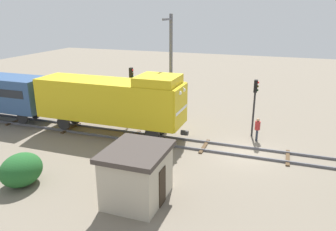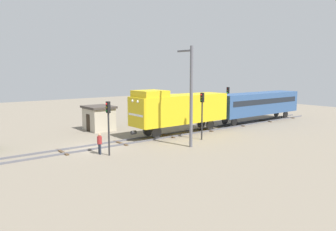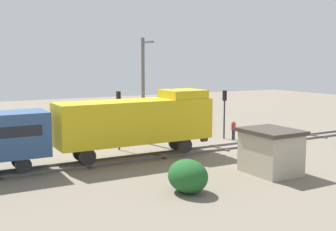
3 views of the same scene
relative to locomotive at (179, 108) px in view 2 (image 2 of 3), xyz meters
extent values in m
plane|color=#756B5B|center=(0.00, -9.78, -2.77)|extent=(98.15, 98.15, 0.00)
cube|color=#595960|center=(-0.72, -9.78, -2.69)|extent=(0.10, 65.44, 0.16)
cube|color=#595960|center=(0.72, -9.78, -2.69)|extent=(0.10, 65.44, 0.16)
cube|color=#4C3823|center=(0.00, -12.51, -2.73)|extent=(2.40, 0.24, 0.09)
cube|color=#4C3823|center=(0.00, -7.06, -2.73)|extent=(2.40, 0.24, 0.09)
cube|color=#4C3823|center=(0.00, -1.60, -2.73)|extent=(2.40, 0.24, 0.09)
cube|color=#4C3823|center=(0.00, 3.85, -2.73)|extent=(2.40, 0.24, 0.09)
cube|color=#4C3823|center=(0.00, 9.30, -2.73)|extent=(2.40, 0.24, 0.09)
cube|color=#4C3823|center=(0.00, 14.76, -2.73)|extent=(2.40, 0.24, 0.09)
cube|color=#4C3823|center=(0.00, 20.21, -2.73)|extent=(2.40, 0.24, 0.09)
cube|color=gold|center=(0.00, 0.24, -0.06)|extent=(2.90, 11.00, 2.90)
cube|color=gold|center=(0.00, -3.66, 1.69)|extent=(2.75, 2.80, 0.60)
cube|color=gold|center=(0.00, -5.31, -0.06)|extent=(2.84, 0.10, 2.84)
cube|color=white|center=(0.00, -5.35, -0.26)|extent=(2.46, 0.06, 0.20)
sphere|color=white|center=(-0.45, -5.36, 1.04)|extent=(0.28, 0.28, 0.28)
sphere|color=white|center=(0.45, -5.36, 1.04)|extent=(0.28, 0.28, 0.28)
cylinder|color=#262628|center=(0.00, -5.61, -1.91)|extent=(0.36, 0.50, 0.36)
cylinder|color=#262628|center=(-0.72, -3.46, -2.06)|extent=(0.18, 1.10, 1.10)
cylinder|color=#262628|center=(0.72, -3.46, -2.06)|extent=(0.18, 1.10, 1.10)
cylinder|color=#262628|center=(-0.72, 3.94, -2.06)|extent=(0.18, 1.10, 1.10)
cylinder|color=#262628|center=(0.72, 3.94, -2.06)|extent=(0.18, 1.10, 1.10)
cube|color=#2D4C7A|center=(0.00, 13.34, -0.30)|extent=(2.80, 14.00, 2.70)
cube|color=black|center=(0.00, 13.34, 0.05)|extent=(2.84, 12.88, 0.64)
cylinder|color=#262628|center=(-0.72, 7.94, -2.13)|extent=(0.16, 0.96, 0.96)
cylinder|color=#262628|center=(0.72, 7.94, -2.13)|extent=(0.16, 0.96, 0.96)
cylinder|color=#262628|center=(-0.72, 18.74, -2.13)|extent=(0.16, 0.96, 0.96)
cylinder|color=#262628|center=(0.72, 18.74, -2.13)|extent=(0.16, 0.96, 0.96)
cylinder|color=#262628|center=(3.20, -9.91, -0.63)|extent=(0.14, 0.14, 4.29)
cube|color=black|center=(3.20, -9.91, 1.07)|extent=(0.32, 0.24, 0.90)
sphere|color=red|center=(3.20, -10.05, 1.34)|extent=(0.16, 0.16, 0.16)
sphere|color=#3C3306|center=(3.20, -10.05, 1.06)|extent=(0.16, 0.16, 0.16)
sphere|color=black|center=(3.20, -10.05, 0.78)|extent=(0.16, 0.16, 0.16)
cylinder|color=#262628|center=(3.40, 0.03, -0.50)|extent=(0.14, 0.14, 4.56)
cube|color=black|center=(3.40, 0.03, 1.33)|extent=(0.32, 0.24, 0.90)
sphere|color=red|center=(3.40, -0.11, 1.60)|extent=(0.16, 0.16, 0.16)
sphere|color=#3C3306|center=(3.40, -0.11, 1.32)|extent=(0.16, 0.16, 0.16)
sphere|color=black|center=(3.40, -0.11, 1.04)|extent=(0.16, 0.16, 0.16)
cylinder|color=#262628|center=(-3.60, 11.65, -0.54)|extent=(0.14, 0.14, 4.47)
cube|color=black|center=(-3.60, 11.65, 1.24)|extent=(0.32, 0.24, 0.90)
sphere|color=#390606|center=(-3.60, 11.51, 1.51)|extent=(0.16, 0.16, 0.16)
sphere|color=#3C3306|center=(-3.60, 11.51, 1.23)|extent=(0.16, 0.16, 0.16)
sphere|color=green|center=(-3.60, 11.51, 0.95)|extent=(0.16, 0.16, 0.16)
cylinder|color=#262B38|center=(2.30, -10.34, -2.35)|extent=(0.15, 0.15, 0.85)
cylinder|color=#262B38|center=(2.50, -10.34, -2.35)|extent=(0.15, 0.15, 0.85)
cylinder|color=maroon|center=(2.40, -10.34, -1.61)|extent=(0.38, 0.38, 0.62)
sphere|color=tan|center=(2.40, -10.34, -1.19)|extent=(0.23, 0.23, 0.23)
cylinder|color=#595960|center=(5.00, -2.86, 1.60)|extent=(0.28, 0.28, 8.75)
cube|color=#595960|center=(4.10, -2.86, 5.58)|extent=(1.80, 0.16, 0.16)
cube|color=#B2A893|center=(-7.50, -5.45, -1.52)|extent=(3.20, 2.60, 2.50)
cube|color=#3F3833|center=(-7.50, -5.45, -0.15)|extent=(3.50, 2.90, 0.24)
cube|color=#2D2319|center=(-7.50, -6.77, -1.82)|extent=(0.80, 0.06, 1.90)
ellipsoid|color=#205926|center=(-8.28, 1.02, -1.89)|extent=(2.43, 1.99, 1.77)
camera|label=1|loc=(-20.49, -11.69, 6.30)|focal=35.00mm
camera|label=2|loc=(25.86, -21.90, 3.88)|focal=35.00mm
camera|label=3|loc=(-26.48, 12.40, 4.13)|focal=45.00mm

